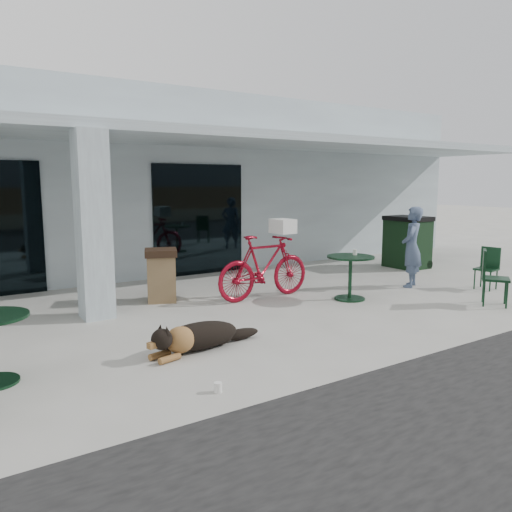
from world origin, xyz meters
TOP-DOWN VIEW (x-y plane):
  - ground at (0.00, 0.00)m, footprint 80.00×80.00m
  - building at (0.00, 8.50)m, footprint 22.00×7.00m
  - storefront_glass_right at (1.80, 4.98)m, footprint 2.40×0.06m
  - column at (-1.50, 2.30)m, footprint 0.50×0.50m
  - overhang at (0.00, 3.60)m, footprint 22.00×2.80m
  - bicycle at (1.65, 1.90)m, footprint 2.12×0.65m
  - laundry_basket at (2.10, 1.91)m, footprint 0.36×0.48m
  - dog at (-0.80, -0.14)m, footprint 1.39×0.73m
  - cup_near_dog at (-1.27, -1.50)m, footprint 0.09×0.09m
  - cafe_table_far at (3.00, 0.92)m, footprint 1.10×1.10m
  - cafe_chair_far_a at (4.91, -0.91)m, footprint 0.67×0.68m
  - cafe_chair_far_b at (6.08, 0.01)m, footprint 0.50×0.47m
  - person at (4.96, 1.07)m, footprint 0.76×0.69m
  - cup_on_table at (3.17, 0.98)m, footprint 0.10×0.10m
  - trash_receptacle at (-0.12, 2.80)m, footprint 0.77×0.77m
  - wheeled_bin at (6.88, 2.80)m, footprint 0.85×1.08m

SIDE VIEW (x-z plane):
  - ground at x=0.00m, z-range 0.00..0.00m
  - cup_near_dog at x=-1.27m, z-range 0.00..0.11m
  - dog at x=-0.80m, z-range 0.00..0.44m
  - cafe_table_far at x=3.00m, z-range 0.00..0.86m
  - cafe_chair_far_b at x=6.08m, z-range 0.00..0.90m
  - trash_receptacle at x=-0.12m, z-range 0.00..1.01m
  - cafe_chair_far_a at x=4.91m, z-range 0.00..1.03m
  - bicycle at x=1.65m, z-range 0.00..1.26m
  - wheeled_bin at x=6.88m, z-range 0.00..1.37m
  - person at x=4.96m, z-range 0.00..1.75m
  - cup_on_table at x=3.17m, z-range 0.86..0.97m
  - storefront_glass_right at x=1.80m, z-range 0.00..2.70m
  - laundry_basket at x=2.10m, z-range 1.26..1.55m
  - column at x=-1.50m, z-range 0.00..3.12m
  - building at x=0.00m, z-range 0.00..4.50m
  - overhang at x=0.00m, z-range 3.12..3.30m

